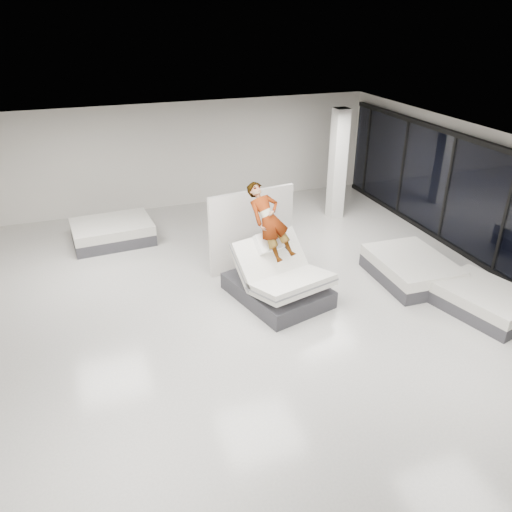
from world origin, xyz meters
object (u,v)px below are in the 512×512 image
column (338,165)px  flat_bed_right_near (485,300)px  remote (288,249)px  person (270,236)px  flat_bed_left_far (113,232)px  hero_bed (278,281)px  flat_bed_right_far (411,269)px  divider_panel (252,230)px

column → flat_bed_right_near: bearing=-85.2°
remote → column: column is taller
flat_bed_right_near → column: (-0.48, 5.76, 1.34)m
person → flat_bed_left_far: person is taller
hero_bed → flat_bed_left_far: (-3.11, 4.22, -0.14)m
hero_bed → remote: 0.75m
hero_bed → remote: bearing=12.9°
person → column: column is taller
flat_bed_left_far → column: (6.47, -0.36, 1.32)m
person → flat_bed_right_far: bearing=-24.6°
flat_bed_right_near → flat_bed_right_far: bearing=111.2°
divider_panel → column: column is taller
divider_panel → remote: bearing=-87.6°
divider_panel → column: bearing=26.1°
remote → flat_bed_right_near: remote is taller
person → divider_panel: bearing=73.7°
flat_bed_right_far → person: bearing=170.3°
flat_bed_right_near → flat_bed_left_far: (-6.95, 6.11, 0.03)m
flat_bed_left_far → flat_bed_right_far: bearing=-35.2°
hero_bed → divider_panel: bearing=92.2°
divider_panel → flat_bed_right_far: 3.79m
person → column: size_ratio=0.54×
flat_bed_right_far → column: column is taller
person → column: (3.45, 3.54, 0.25)m
flat_bed_left_far → person: bearing=-52.2°
hero_bed → column: 5.26m
hero_bed → divider_panel: divider_panel is taller
hero_bed → divider_panel: size_ratio=1.14×
hero_bed → remote: hero_bed is taller
remote → person: bearing=122.2°
divider_panel → flat_bed_right_near: divider_panel is taller
flat_bed_right_far → flat_bed_left_far: 7.72m
hero_bed → flat_bed_left_far: bearing=126.4°
flat_bed_right_near → hero_bed: bearing=153.8°
person → column: 4.94m
divider_panel → flat_bed_left_far: (-3.05, 2.66, -0.70)m
person → flat_bed_right_near: bearing=-44.4°
flat_bed_left_far → flat_bed_right_near: bearing=-41.3°
person → flat_bed_left_far: 5.04m
flat_bed_right_near → remote: bearing=151.9°
person → flat_bed_right_near: size_ratio=0.81×
person → flat_bed_right_far: person is taller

